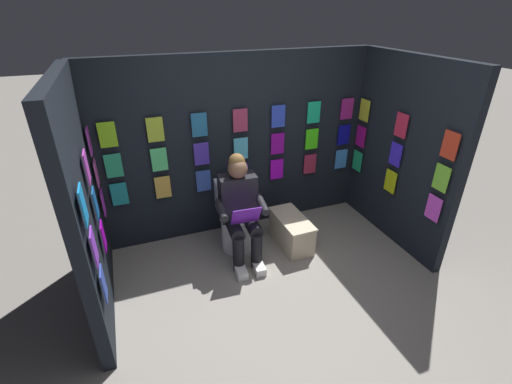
% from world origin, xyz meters
% --- Properties ---
extents(ground_plane, '(30.00, 30.00, 0.00)m').
position_xyz_m(ground_plane, '(0.00, 0.00, 0.00)').
color(ground_plane, gray).
extents(display_wall_back, '(3.30, 0.14, 2.12)m').
position_xyz_m(display_wall_back, '(0.00, -1.70, 1.06)').
color(display_wall_back, black).
rests_on(display_wall_back, ground).
extents(display_wall_left, '(0.14, 1.65, 2.12)m').
position_xyz_m(display_wall_left, '(-1.65, -0.82, 1.06)').
color(display_wall_left, black).
rests_on(display_wall_left, ground).
extents(display_wall_right, '(0.14, 1.65, 2.12)m').
position_xyz_m(display_wall_right, '(1.65, -0.82, 1.06)').
color(display_wall_right, black).
rests_on(display_wall_right, ground).
extents(toilet, '(0.42, 0.57, 0.77)m').
position_xyz_m(toilet, '(0.19, -1.26, 0.33)').
color(toilet, white).
rests_on(toilet, ground).
extents(person_reading, '(0.54, 0.70, 1.19)m').
position_xyz_m(person_reading, '(0.21, -1.04, 0.60)').
color(person_reading, black).
rests_on(person_reading, ground).
extents(comic_longbox_near, '(0.32, 0.66, 0.37)m').
position_xyz_m(comic_longbox_near, '(-0.41, -1.01, 0.19)').
color(comic_longbox_near, beige).
rests_on(comic_longbox_near, ground).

